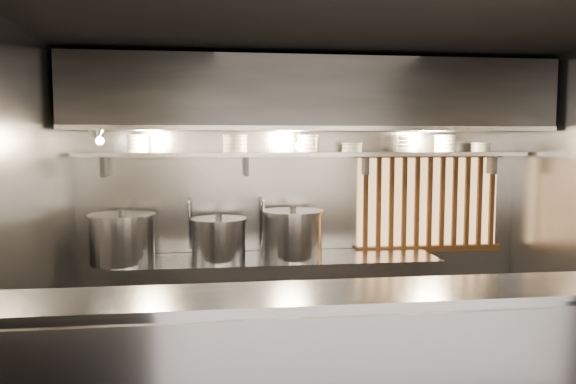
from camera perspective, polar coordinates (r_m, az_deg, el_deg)
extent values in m
plane|color=black|center=(4.28, 5.11, 15.85)|extent=(4.50, 4.50, 0.00)
plane|color=gray|center=(5.71, 1.72, -0.93)|extent=(4.50, 0.00, 4.50)
plane|color=gray|center=(4.36, -25.35, -3.30)|extent=(0.00, 3.00, 3.00)
cube|color=#9F9FA4|center=(3.59, 8.30, -18.77)|extent=(4.50, 0.50, 1.10)
cube|color=#9F9FA4|center=(3.40, 8.42, -10.03)|extent=(4.50, 0.56, 0.03)
cube|color=#9F9FA4|center=(5.49, -0.83, -11.28)|extent=(3.00, 0.70, 0.90)
cube|color=#9F9FA4|center=(5.50, 2.03, 3.85)|extent=(4.40, 0.34, 0.04)
cube|color=#2D2D30|center=(5.30, 2.45, 9.70)|extent=(4.40, 0.80, 0.65)
cube|color=#9F9FA4|center=(4.89, 3.25, 6.50)|extent=(4.40, 0.03, 0.04)
cube|color=#FBBA71|center=(6.04, 14.02, -0.94)|extent=(1.50, 0.02, 0.92)
cube|color=brown|center=(5.96, 14.30, 3.70)|extent=(1.56, 0.06, 0.06)
cube|color=brown|center=(6.06, 14.09, -5.60)|extent=(1.56, 0.06, 0.06)
cube|color=brown|center=(5.78, 7.89, -1.11)|extent=(0.04, 0.04, 0.92)
cube|color=brown|center=(5.81, 9.19, -1.08)|extent=(0.04, 0.04, 0.92)
cube|color=brown|center=(5.85, 10.47, -1.06)|extent=(0.04, 0.04, 0.92)
cube|color=brown|center=(5.90, 11.73, -1.04)|extent=(0.04, 0.04, 0.92)
cube|color=brown|center=(5.94, 12.97, -1.01)|extent=(0.04, 0.04, 0.92)
cube|color=brown|center=(5.99, 14.19, -0.99)|extent=(0.04, 0.04, 0.92)
cube|color=brown|center=(6.04, 15.39, -0.97)|extent=(0.04, 0.04, 0.92)
cube|color=brown|center=(6.10, 16.57, -0.94)|extent=(0.04, 0.04, 0.92)
cube|color=brown|center=(6.16, 17.73, -0.92)|extent=(0.04, 0.04, 0.92)
cube|color=brown|center=(6.22, 18.87, -0.90)|extent=(0.04, 0.04, 0.92)
cube|color=brown|center=(6.28, 19.99, -0.87)|extent=(0.05, 0.04, 0.92)
cylinder|color=silver|center=(5.62, -9.88, -3.26)|extent=(0.03, 0.03, 0.48)
sphere|color=silver|center=(5.59, -9.91, -0.82)|extent=(0.04, 0.04, 0.04)
cylinder|color=silver|center=(5.46, -9.97, -0.96)|extent=(0.03, 0.26, 0.03)
sphere|color=silver|center=(5.33, -10.03, -1.11)|extent=(0.04, 0.04, 0.04)
cylinder|color=silver|center=(5.34, -10.02, -1.86)|extent=(0.03, 0.03, 0.14)
cylinder|color=silver|center=(5.63, -2.74, -3.17)|extent=(0.03, 0.03, 0.48)
sphere|color=silver|center=(5.60, -2.75, -0.74)|extent=(0.04, 0.04, 0.04)
cylinder|color=silver|center=(5.48, -2.63, -0.88)|extent=(0.03, 0.26, 0.03)
sphere|color=silver|center=(5.35, -2.51, -1.02)|extent=(0.04, 0.04, 0.04)
cylinder|color=silver|center=(5.35, -2.51, -1.77)|extent=(0.03, 0.03, 0.14)
cone|color=#9F9FA4|center=(5.05, -18.88, 5.62)|extent=(0.25, 0.27, 0.20)
sphere|color=#FFE0B2|center=(5.03, -18.57, 4.95)|extent=(0.07, 0.07, 0.07)
cylinder|color=#2D2D30|center=(5.15, -18.69, 6.50)|extent=(0.02, 0.22, 0.02)
cylinder|color=#2D2D30|center=(5.37, 1.19, 5.53)|extent=(0.01, 0.01, 0.12)
sphere|color=#FFE0B2|center=(5.37, 1.19, 4.68)|extent=(0.09, 0.09, 0.09)
cylinder|color=#9F9FA4|center=(5.34, -16.49, -4.71)|extent=(0.76, 0.76, 0.42)
cylinder|color=#9F9FA4|center=(5.31, -16.55, -2.31)|extent=(0.80, 0.80, 0.03)
cylinder|color=#2D2D30|center=(5.30, -16.56, -1.94)|extent=(0.06, 0.06, 0.04)
cylinder|color=#9F9FA4|center=(5.34, 0.51, -4.46)|extent=(0.70, 0.70, 0.42)
cylinder|color=#9F9FA4|center=(5.31, 0.51, -2.04)|extent=(0.74, 0.74, 0.03)
cylinder|color=#2D2D30|center=(5.30, 0.51, -1.67)|extent=(0.06, 0.06, 0.04)
cylinder|color=#9F9FA4|center=(5.28, -7.04, -4.95)|extent=(0.63, 0.63, 0.36)
cylinder|color=#9F9FA4|center=(5.25, -7.07, -2.83)|extent=(0.67, 0.67, 0.03)
cylinder|color=#2D2D30|center=(5.25, -7.07, -2.45)|extent=(0.06, 0.06, 0.04)
cylinder|color=white|center=(5.47, -14.97, 4.09)|extent=(0.20, 0.20, 0.03)
cylinder|color=white|center=(5.47, -14.98, 4.49)|extent=(0.20, 0.20, 0.03)
cylinder|color=white|center=(5.47, -14.99, 4.89)|extent=(0.20, 0.20, 0.03)
cylinder|color=white|center=(5.47, -15.00, 5.29)|extent=(0.20, 0.20, 0.03)
cylinder|color=white|center=(5.47, -15.00, 5.58)|extent=(0.22, 0.22, 0.01)
cylinder|color=white|center=(5.43, -5.41, 4.24)|extent=(0.23, 0.23, 0.03)
cylinder|color=white|center=(5.43, -5.41, 4.64)|extent=(0.23, 0.23, 0.03)
cylinder|color=white|center=(5.43, -5.41, 5.04)|extent=(0.23, 0.23, 0.03)
cylinder|color=white|center=(5.43, -5.42, 5.44)|extent=(0.23, 0.23, 0.03)
cylinder|color=white|center=(5.43, -5.42, 5.74)|extent=(0.25, 0.25, 0.01)
cylinder|color=white|center=(5.50, 2.06, 4.27)|extent=(0.21, 0.21, 0.03)
cylinder|color=white|center=(5.50, 2.06, 4.66)|extent=(0.21, 0.21, 0.03)
cylinder|color=white|center=(5.50, 2.06, 5.06)|extent=(0.21, 0.21, 0.03)
cylinder|color=white|center=(5.50, 2.07, 5.45)|extent=(0.21, 0.21, 0.03)
cylinder|color=white|center=(5.50, 2.07, 5.75)|extent=(0.23, 0.23, 0.01)
cylinder|color=white|center=(5.59, 6.50, 4.25)|extent=(0.20, 0.20, 0.03)
cylinder|color=white|center=(5.59, 6.51, 4.64)|extent=(0.20, 0.20, 0.03)
cylinder|color=white|center=(5.59, 6.51, 4.93)|extent=(0.21, 0.21, 0.01)
cylinder|color=white|center=(5.74, 11.63, 4.20)|extent=(0.21, 0.21, 0.03)
cylinder|color=white|center=(5.74, 11.63, 4.58)|extent=(0.21, 0.21, 0.03)
cylinder|color=white|center=(5.74, 11.64, 4.96)|extent=(0.21, 0.21, 0.03)
cylinder|color=white|center=(5.74, 11.65, 5.34)|extent=(0.21, 0.21, 0.03)
cylinder|color=white|center=(5.74, 11.65, 5.62)|extent=(0.22, 0.22, 0.01)
cylinder|color=white|center=(5.90, 15.60, 4.14)|extent=(0.20, 0.20, 0.03)
cylinder|color=white|center=(5.90, 15.61, 4.51)|extent=(0.20, 0.20, 0.03)
cylinder|color=white|center=(5.90, 15.62, 4.88)|extent=(0.20, 0.20, 0.03)
cylinder|color=white|center=(5.90, 15.63, 5.25)|extent=(0.20, 0.20, 0.03)
cylinder|color=white|center=(5.90, 15.63, 5.52)|extent=(0.22, 0.22, 0.01)
cylinder|color=white|center=(6.06, 18.98, 4.07)|extent=(0.18, 0.18, 0.03)
cylinder|color=white|center=(6.06, 18.99, 4.43)|extent=(0.18, 0.18, 0.03)
cylinder|color=white|center=(6.06, 18.99, 4.69)|extent=(0.20, 0.20, 0.01)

